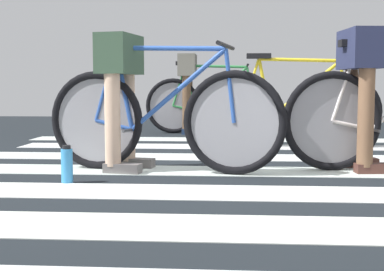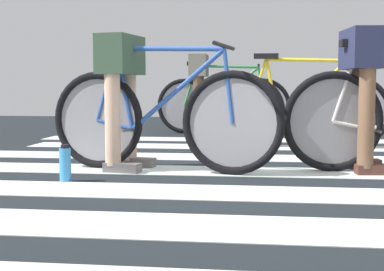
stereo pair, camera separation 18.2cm
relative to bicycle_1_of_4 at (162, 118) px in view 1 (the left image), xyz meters
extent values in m
cube|color=black|center=(0.83, -0.07, -0.40)|extent=(18.00, 14.00, 0.02)
cube|color=silver|center=(0.71, -1.47, -0.38)|extent=(5.20, 0.44, 0.00)
cube|color=silver|center=(0.90, -0.72, -0.38)|extent=(5.20, 0.44, 0.00)
cube|color=silver|center=(0.82, 0.05, -0.38)|extent=(5.20, 0.44, 0.00)
cube|color=silver|center=(0.72, 0.80, -0.38)|extent=(5.20, 0.44, 0.00)
cube|color=silver|center=(0.97, 1.59, -0.38)|extent=(5.20, 0.44, 0.00)
cube|color=silver|center=(0.81, 2.32, -0.38)|extent=(5.20, 0.44, 0.00)
torus|color=black|center=(-0.50, 0.10, -0.03)|extent=(0.71, 0.19, 0.72)
torus|color=black|center=(0.51, -0.10, -0.03)|extent=(0.71, 0.19, 0.72)
cylinder|color=gray|center=(-0.50, 0.10, -0.03)|extent=(0.60, 0.12, 0.61)
cylinder|color=gray|center=(0.51, -0.10, -0.03)|extent=(0.60, 0.12, 0.61)
cylinder|color=#2B53A9|center=(0.05, -0.01, 0.48)|extent=(0.79, 0.18, 0.05)
cylinder|color=#2B53A9|center=(0.11, -0.02, 0.19)|extent=(0.70, 0.17, 0.59)
cylinder|color=#2B53A9|center=(-0.28, 0.05, 0.20)|extent=(0.16, 0.06, 0.59)
cylinder|color=#2B53A9|center=(-0.36, 0.07, -0.06)|extent=(0.29, 0.08, 0.09)
cylinder|color=#2B53A9|center=(-0.42, 0.08, 0.23)|extent=(0.19, 0.06, 0.53)
cylinder|color=#2B53A9|center=(0.48, -0.09, 0.22)|extent=(0.09, 0.05, 0.50)
cube|color=black|center=(-0.34, 0.07, 0.52)|extent=(0.25, 0.13, 0.05)
cylinder|color=black|center=(0.45, -0.09, 0.49)|extent=(0.13, 0.52, 0.03)
cylinder|color=#4C4C51|center=(-0.22, 0.04, -0.09)|extent=(0.08, 0.34, 0.02)
cylinder|color=beige|center=(-0.28, 0.20, 0.11)|extent=(0.11, 0.11, 0.88)
cylinder|color=beige|center=(-0.34, -0.08, 0.11)|extent=(0.11, 0.11, 0.88)
cube|color=#334B37|center=(-0.31, 0.06, 0.45)|extent=(0.29, 0.44, 0.28)
cube|color=slate|center=(-0.21, 0.18, -0.35)|extent=(0.27, 0.15, 0.07)
cube|color=slate|center=(-0.27, -0.09, -0.35)|extent=(0.27, 0.15, 0.07)
torus|color=black|center=(1.21, 0.14, -0.03)|extent=(0.72, 0.13, 0.72)
cylinder|color=gray|center=(1.21, 0.14, -0.03)|extent=(0.60, 0.07, 0.61)
cylinder|color=white|center=(1.43, 0.16, 0.20)|extent=(0.16, 0.05, 0.59)
cylinder|color=white|center=(1.35, 0.15, -0.06)|extent=(0.29, 0.06, 0.09)
cylinder|color=white|center=(1.29, 0.14, 0.23)|extent=(0.19, 0.05, 0.53)
cube|color=black|center=(1.37, 0.15, 0.52)|extent=(0.25, 0.12, 0.05)
cylinder|color=#4C4C51|center=(1.49, 0.17, -0.09)|extent=(0.06, 0.34, 0.02)
cylinder|color=brown|center=(1.38, 0.30, 0.12)|extent=(0.11, 0.11, 0.92)
cylinder|color=brown|center=(1.41, 0.02, 0.12)|extent=(0.11, 0.11, 0.92)
cube|color=#232846|center=(1.40, 0.16, 0.48)|extent=(0.26, 0.43, 0.28)
cube|color=#4E2D26|center=(1.45, 0.30, -0.35)|extent=(0.27, 0.13, 0.07)
cube|color=#4E2D26|center=(1.48, 0.02, -0.35)|extent=(0.27, 0.13, 0.07)
torus|color=black|center=(0.60, 1.61, -0.03)|extent=(0.72, 0.06, 0.72)
torus|color=black|center=(1.62, 1.61, -0.03)|extent=(0.72, 0.06, 0.72)
cylinder|color=gray|center=(0.60, 1.61, -0.03)|extent=(0.61, 0.01, 0.61)
cylinder|color=gray|center=(1.62, 1.61, -0.03)|extent=(0.61, 0.01, 0.61)
cylinder|color=yellow|center=(1.16, 1.61, 0.48)|extent=(0.80, 0.04, 0.05)
cylinder|color=yellow|center=(1.22, 1.61, 0.19)|extent=(0.70, 0.04, 0.59)
cylinder|color=yellow|center=(0.82, 1.61, 0.20)|extent=(0.15, 0.03, 0.59)
cylinder|color=yellow|center=(0.74, 1.61, -0.06)|extent=(0.29, 0.03, 0.09)
cylinder|color=yellow|center=(0.68, 1.61, 0.23)|extent=(0.18, 0.03, 0.53)
cylinder|color=yellow|center=(1.59, 1.61, 0.22)|extent=(0.09, 0.03, 0.50)
cube|color=black|center=(0.76, 1.61, 0.52)|extent=(0.24, 0.09, 0.05)
cylinder|color=black|center=(1.56, 1.61, 0.49)|extent=(0.03, 0.52, 0.03)
cylinder|color=#4C4C51|center=(0.88, 1.61, -0.09)|extent=(0.02, 0.34, 0.02)
torus|color=black|center=(-0.25, 3.14, -0.03)|extent=(0.72, 0.06, 0.72)
torus|color=black|center=(0.77, 3.13, -0.03)|extent=(0.72, 0.06, 0.72)
cylinder|color=gray|center=(-0.25, 3.14, -0.03)|extent=(0.61, 0.01, 0.61)
cylinder|color=gray|center=(0.77, 3.13, -0.03)|extent=(0.61, 0.01, 0.61)
cylinder|color=#328946|center=(0.31, 3.13, 0.48)|extent=(0.80, 0.04, 0.05)
cylinder|color=#328946|center=(0.37, 3.13, 0.19)|extent=(0.70, 0.04, 0.59)
cylinder|color=#328946|center=(-0.03, 3.14, 0.20)|extent=(0.15, 0.04, 0.59)
cylinder|color=#328946|center=(-0.11, 3.14, -0.06)|extent=(0.29, 0.03, 0.09)
cylinder|color=#328946|center=(-0.17, 3.14, 0.23)|extent=(0.18, 0.03, 0.53)
cylinder|color=#328946|center=(0.74, 3.13, 0.22)|extent=(0.09, 0.03, 0.50)
cube|color=black|center=(-0.09, 3.14, 0.52)|extent=(0.24, 0.09, 0.05)
cylinder|color=black|center=(0.71, 3.13, 0.49)|extent=(0.03, 0.52, 0.03)
cylinder|color=#4C4C51|center=(0.03, 3.14, -0.09)|extent=(0.02, 0.34, 0.02)
cylinder|color=brown|center=(-0.06, 3.28, 0.13)|extent=(0.11, 0.11, 0.93)
cylinder|color=brown|center=(-0.06, 3.00, 0.13)|extent=(0.11, 0.11, 0.93)
cube|color=#69665C|center=(-0.06, 3.14, 0.50)|extent=(0.22, 0.41, 0.28)
cube|color=navy|center=(0.01, 3.28, -0.35)|extent=(0.26, 0.10, 0.07)
cube|color=navy|center=(0.01, 3.00, -0.35)|extent=(0.26, 0.10, 0.07)
cylinder|color=#368DCF|center=(-0.54, -0.48, -0.28)|extent=(0.07, 0.07, 0.22)
cylinder|color=black|center=(-0.54, -0.48, -0.16)|extent=(0.05, 0.05, 0.02)
camera|label=1|loc=(0.46, -3.66, 0.21)|focal=49.04mm
camera|label=2|loc=(0.64, -3.66, 0.21)|focal=49.04mm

